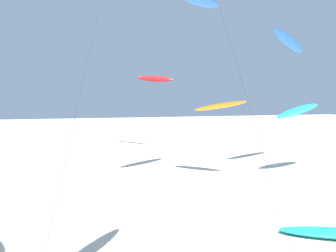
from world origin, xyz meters
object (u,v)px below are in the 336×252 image
Objects in this scene: flying_kite_0 at (154,79)px; flying_kite_5 at (220,106)px; flying_kite_2 at (202,2)px; flying_kite_6 at (298,111)px; flying_kite_4 at (289,41)px.

flying_kite_5 is at bearing -88.40° from flying_kite_0.
flying_kite_0 is at bearing 91.28° from flying_kite_2.
flying_kite_2 is 2.49× the size of flying_kite_6.
flying_kite_0 reaches higher than flying_kite_5.
flying_kite_6 is at bearing -8.75° from flying_kite_5.
flying_kite_4 reaches higher than flying_kite_0.
flying_kite_2 is at bearing 149.03° from flying_kite_6.
flying_kite_5 is at bearing 171.25° from flying_kite_6.
flying_kite_2 is at bearing -88.72° from flying_kite_0.
flying_kite_6 is at bearing -68.05° from flying_kite_0.
flying_kite_0 is 27.33m from flying_kite_6.
flying_kite_5 is at bearing -87.00° from flying_kite_2.
flying_kite_0 is 0.75× the size of flying_kite_4.
flying_kite_2 is at bearing -178.26° from flying_kite_4.
flying_kite_0 is 1.58× the size of flying_kite_6.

